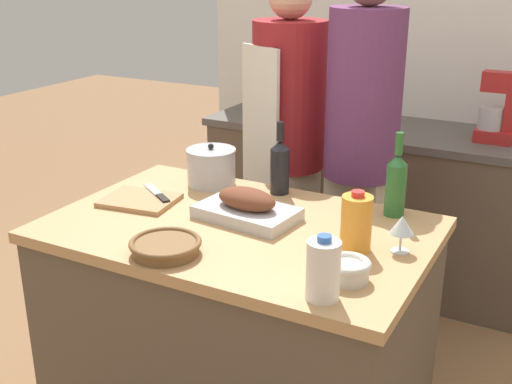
% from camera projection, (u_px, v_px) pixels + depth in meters
% --- Properties ---
extents(kitchen_island, '(1.32, 0.86, 0.88)m').
position_uv_depth(kitchen_island, '(240.00, 333.00, 2.39)').
color(kitchen_island, brown).
rests_on(kitchen_island, ground_plane).
extents(back_counter, '(1.87, 0.60, 0.89)m').
position_uv_depth(back_counter, '(371.00, 202.00, 3.64)').
color(back_counter, brown).
rests_on(back_counter, ground_plane).
extents(back_wall, '(2.37, 0.10, 2.55)m').
position_uv_depth(back_wall, '(400.00, 47.00, 3.65)').
color(back_wall, silver).
rests_on(back_wall, ground_plane).
extents(roasting_pan, '(0.37, 0.25, 0.11)m').
position_uv_depth(roasting_pan, '(247.00, 207.00, 2.27)').
color(roasting_pan, '#BCBCC1').
rests_on(roasting_pan, kitchen_island).
extents(wicker_basket, '(0.23, 0.23, 0.05)m').
position_uv_depth(wicker_basket, '(166.00, 246.00, 2.01)').
color(wicker_basket, brown).
rests_on(wicker_basket, kitchen_island).
extents(cutting_board, '(0.30, 0.25, 0.02)m').
position_uv_depth(cutting_board, '(140.00, 200.00, 2.44)').
color(cutting_board, '#AD7F51').
rests_on(cutting_board, kitchen_island).
extents(stock_pot, '(0.20, 0.20, 0.17)m').
position_uv_depth(stock_pot, '(211.00, 167.00, 2.61)').
color(stock_pot, '#B7B7BC').
rests_on(stock_pot, kitchen_island).
extents(mixing_bowl, '(0.14, 0.14, 0.06)m').
position_uv_depth(mixing_bowl, '(348.00, 269.00, 1.84)').
color(mixing_bowl, beige).
rests_on(mixing_bowl, kitchen_island).
extents(juice_jug, '(0.10, 0.10, 0.20)m').
position_uv_depth(juice_jug, '(356.00, 223.00, 2.02)').
color(juice_jug, orange).
rests_on(juice_jug, kitchen_island).
extents(milk_jug, '(0.09, 0.09, 0.19)m').
position_uv_depth(milk_jug, '(323.00, 270.00, 1.73)').
color(milk_jug, white).
rests_on(milk_jug, kitchen_island).
extents(wine_bottle_green, '(0.08, 0.08, 0.29)m').
position_uv_depth(wine_bottle_green, '(280.00, 165.00, 2.50)').
color(wine_bottle_green, black).
rests_on(wine_bottle_green, kitchen_island).
extents(wine_bottle_dark, '(0.07, 0.07, 0.31)m').
position_uv_depth(wine_bottle_dark, '(396.00, 183.00, 2.28)').
color(wine_bottle_dark, '#28662D').
rests_on(wine_bottle_dark, kitchen_island).
extents(wine_glass_left, '(0.08, 0.08, 0.12)m').
position_uv_depth(wine_glass_left, '(402.00, 226.00, 2.00)').
color(wine_glass_left, silver).
rests_on(wine_glass_left, kitchen_island).
extents(knife_chef, '(0.20, 0.15, 0.01)m').
position_uv_depth(knife_chef, '(157.00, 193.00, 2.48)').
color(knife_chef, '#B7B7BC').
rests_on(knife_chef, cutting_board).
extents(stand_mixer, '(0.18, 0.14, 0.35)m').
position_uv_depth(stand_mixer, '(497.00, 113.00, 3.14)').
color(stand_mixer, '#B22323').
rests_on(stand_mixer, back_counter).
extents(condiment_bottle_tall, '(0.07, 0.07, 0.19)m').
position_uv_depth(condiment_bottle_tall, '(253.00, 97.00, 3.80)').
color(condiment_bottle_tall, '#332D28').
rests_on(condiment_bottle_tall, back_counter).
extents(condiment_bottle_short, '(0.06, 0.06, 0.18)m').
position_uv_depth(condiment_bottle_short, '(373.00, 111.00, 3.45)').
color(condiment_bottle_short, '#B28E2D').
rests_on(condiment_bottle_short, back_counter).
extents(condiment_bottle_extra, '(0.06, 0.06, 0.17)m').
position_uv_depth(condiment_bottle_extra, '(337.00, 114.00, 3.43)').
color(condiment_bottle_extra, '#234C28').
rests_on(condiment_bottle_extra, back_counter).
extents(person_cook_aproned, '(0.37, 0.38, 1.69)m').
position_uv_depth(person_cook_aproned, '(287.00, 141.00, 3.03)').
color(person_cook_aproned, beige).
rests_on(person_cook_aproned, ground_plane).
extents(person_cook_guest, '(0.32, 0.32, 1.78)m').
position_uv_depth(person_cook_guest, '(361.00, 145.00, 2.77)').
color(person_cook_guest, beige).
rests_on(person_cook_guest, ground_plane).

